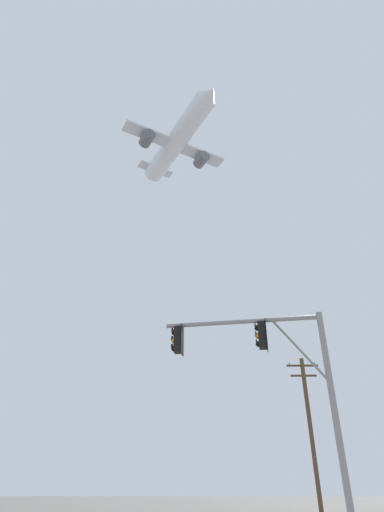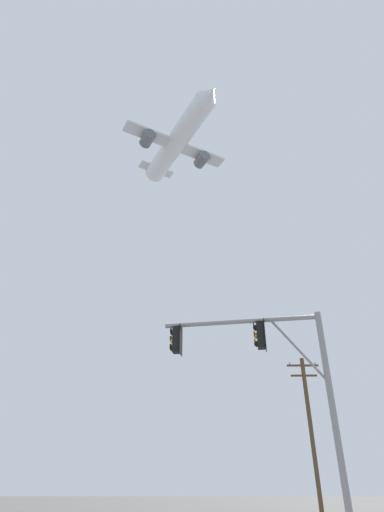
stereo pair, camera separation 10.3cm
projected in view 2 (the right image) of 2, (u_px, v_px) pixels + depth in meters
signal_pole_near at (268, 364)px, 13.23m from camera, size 5.27×1.07×6.49m
utility_pole at (310, 425)px, 26.99m from camera, size 2.20×0.28×9.37m
airplane at (177, 141)px, 61.15m from camera, size 15.02×19.45×5.72m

